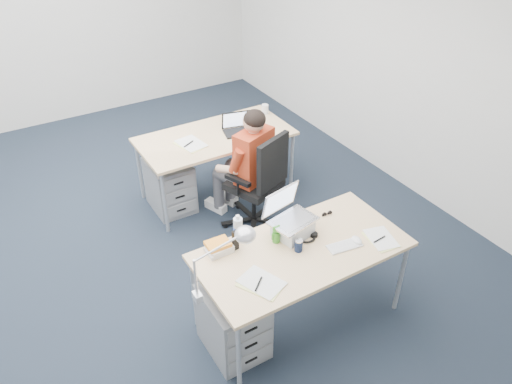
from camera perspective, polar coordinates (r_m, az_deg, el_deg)
floor at (r=4.83m, az=-12.01°, el=-7.83°), size 7.00×7.00×0.00m
room at (r=3.91m, az=-15.02°, el=11.12°), size 6.02×7.02×2.80m
desk_near at (r=3.80m, az=5.26°, el=-6.99°), size 1.60×0.80×0.73m
desk_far at (r=5.29m, az=-4.67°, el=6.04°), size 1.60×0.80×0.73m
office_chair at (r=5.00m, az=0.07°, el=-0.89°), size 0.86×0.86×1.05m
seated_person at (r=4.92m, az=-1.46°, el=3.06°), size 0.55×0.75×1.25m
drawer_pedestal_near at (r=3.86m, az=-2.62°, el=-14.58°), size 0.40×0.50×0.55m
drawer_pedestal_far at (r=5.33m, az=-9.80°, el=0.76°), size 0.40×0.50×0.55m
silver_laptop at (r=3.78m, az=4.30°, el=-2.71°), size 0.40×0.34×0.37m
wireless_keyboard at (r=3.83m, az=10.09°, el=-6.06°), size 0.28×0.15×0.01m
computer_mouse at (r=3.88m, az=11.44°, el=-5.41°), size 0.08×0.11×0.04m
headphones at (r=3.86m, az=5.75°, el=-5.05°), size 0.22×0.19×0.03m
can_koozie at (r=3.72m, az=4.89°, el=-6.09°), size 0.07×0.07×0.10m
water_bottle at (r=3.76m, az=-2.08°, el=-4.11°), size 0.08×0.08×0.23m
bear_figurine at (r=3.77m, az=2.33°, el=-4.78°), size 0.08×0.06×0.15m
book_stack at (r=3.71m, az=-4.28°, el=-6.29°), size 0.22×0.19×0.08m
cordless_phone at (r=3.70m, az=-2.37°, el=-5.52°), size 0.05×0.03×0.17m
papers_left at (r=3.48m, az=0.57°, el=-10.45°), size 0.31×0.36×0.01m
papers_right at (r=3.95m, az=14.09°, el=-5.27°), size 0.23×0.30×0.01m
sunglasses at (r=4.11m, az=8.12°, el=-2.48°), size 0.10×0.05×0.02m
desk_lamp at (r=3.28m, az=-4.69°, el=-8.38°), size 0.44×0.22×0.47m
dark_laptop at (r=5.24m, az=-2.02°, el=7.83°), size 0.36×0.36×0.22m
far_cup at (r=5.69m, az=1.03°, el=9.44°), size 0.09×0.09×0.11m
far_papers at (r=5.11m, az=-7.49°, el=5.42°), size 0.28×0.35×0.01m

